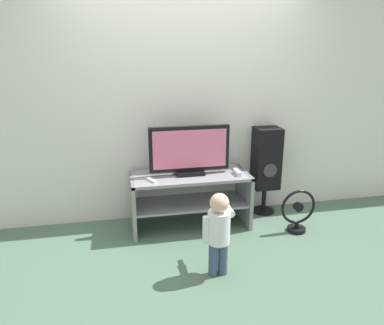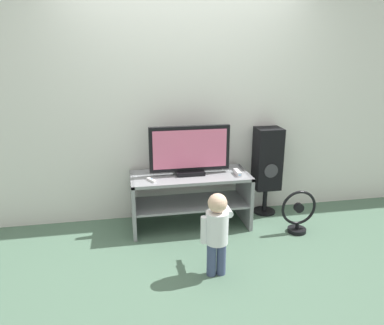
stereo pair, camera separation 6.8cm
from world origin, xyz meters
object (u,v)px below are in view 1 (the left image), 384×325
at_px(television, 189,151).
at_px(child, 219,227).
at_px(speaker_tower, 266,160).
at_px(remote_primary, 152,180).
at_px(floor_fan, 298,213).
at_px(game_console, 237,172).

xyz_separation_m(television, child, (0.05, -0.95, -0.39)).
bearing_deg(child, television, 93.17).
bearing_deg(speaker_tower, television, -171.02).
xyz_separation_m(remote_primary, floor_fan, (1.46, -0.23, -0.38)).
height_order(game_console, remote_primary, game_console).
bearing_deg(child, game_console, 62.93).
distance_m(game_console, child, 0.95).
distance_m(remote_primary, floor_fan, 1.52).
distance_m(television, game_console, 0.54).
xyz_separation_m(child, floor_fan, (1.00, 0.57, -0.22)).
height_order(child, speaker_tower, speaker_tower).
bearing_deg(remote_primary, game_console, 2.22).
xyz_separation_m(remote_primary, speaker_tower, (1.31, 0.29, 0.04)).
xyz_separation_m(speaker_tower, floor_fan, (0.15, -0.52, -0.41)).
bearing_deg(child, floor_fan, 29.46).
relative_size(remote_primary, child, 0.18).
distance_m(remote_primary, speaker_tower, 1.34).
relative_size(television, child, 1.13).
height_order(game_console, speaker_tower, speaker_tower).
bearing_deg(speaker_tower, floor_fan, -73.70).
height_order(game_console, floor_fan, game_console).
xyz_separation_m(game_console, child, (-0.42, -0.83, -0.17)).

